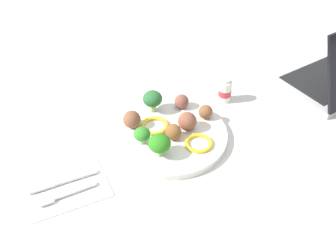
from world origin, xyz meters
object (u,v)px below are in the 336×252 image
at_px(meatball_near_rim, 173,132).
at_px(meatball_far_rim, 206,112).
at_px(fork, 64,194).
at_px(broccoli_floret_mid_right, 160,144).
at_px(meatball_mid_left, 182,101).
at_px(napkin, 66,188).
at_px(pepper_ring_front_right, 155,126).
at_px(broccoli_floret_front_left, 142,134).
at_px(yogurt_bottle, 225,91).
at_px(plate, 168,135).
at_px(broccoli_floret_back_right, 153,99).
at_px(meatball_back_left, 187,121).
at_px(pepper_ring_back_right, 199,143).
at_px(meatball_front_right, 132,119).
at_px(knife, 60,182).

relative_size(meatball_near_rim, meatball_far_rim, 1.08).
bearing_deg(fork, broccoli_floret_mid_right, 176.95).
relative_size(meatball_near_rim, fork, 0.31).
xyz_separation_m(meatball_mid_left, napkin, (0.35, 0.09, -0.03)).
relative_size(meatball_far_rim, pepper_ring_front_right, 0.52).
height_order(broccoli_floret_front_left, pepper_ring_front_right, broccoli_floret_front_left).
relative_size(meatball_far_rim, yogurt_bottle, 0.51).
xyz_separation_m(broccoli_floret_front_left, napkin, (0.20, 0.03, -0.04)).
xyz_separation_m(plate, broccoli_floret_back_right, (-0.01, -0.09, 0.04)).
distance_m(plate, broccoli_floret_back_right, 0.10).
bearing_deg(pepper_ring_front_right, plate, 116.29).
bearing_deg(fork, meatball_back_left, -174.42).
bearing_deg(yogurt_bottle, broccoli_floret_back_right, -12.89).
bearing_deg(meatball_near_rim, meatball_mid_left, -132.41).
height_order(plate, meatball_near_rim, meatball_near_rim).
height_order(meatball_far_rim, napkin, meatball_far_rim).
height_order(meatball_back_left, fork, meatball_back_left).
distance_m(napkin, yogurt_bottle, 0.48).
xyz_separation_m(broccoli_floret_mid_right, pepper_ring_front_right, (-0.04, -0.09, -0.03)).
bearing_deg(pepper_ring_back_right, meatball_far_rim, -134.31).
bearing_deg(pepper_ring_back_right, plate, -62.87).
distance_m(meatball_far_rim, yogurt_bottle, 0.11).
distance_m(broccoli_floret_front_left, meatball_front_right, 0.06).
xyz_separation_m(broccoli_floret_mid_right, fork, (0.22, -0.01, -0.04)).
distance_m(pepper_ring_back_right, yogurt_bottle, 0.21).
distance_m(meatball_front_right, napkin, 0.23).
bearing_deg(fork, napkin, -119.72).
bearing_deg(fork, meatball_front_right, -153.43).
bearing_deg(meatball_front_right, plate, 132.80).
relative_size(meatball_near_rim, pepper_ring_back_right, 0.58).
xyz_separation_m(pepper_ring_back_right, knife, (0.31, -0.07, -0.01)).
bearing_deg(meatball_back_left, plate, -13.75).
height_order(meatball_far_rim, pepper_ring_back_right, meatball_far_rim).
relative_size(pepper_ring_front_right, fork, 0.55).
relative_size(broccoli_floret_front_left, yogurt_bottle, 0.61).
bearing_deg(meatball_front_right, yogurt_bottle, 176.21).
xyz_separation_m(meatball_front_right, pepper_ring_front_right, (-0.04, 0.03, -0.02)).
xyz_separation_m(meatball_near_rim, meatball_back_left, (-0.05, -0.01, 0.00)).
relative_size(plate, meatball_mid_left, 7.81).
bearing_deg(knife, meatball_front_right, -161.19).
bearing_deg(napkin, broccoli_floret_mid_right, 172.17).
height_order(broccoli_floret_front_left, meatball_near_rim, broccoli_floret_front_left).
distance_m(plate, pepper_ring_front_right, 0.04).
bearing_deg(meatball_mid_left, meatball_far_rim, 112.05).
bearing_deg(broccoli_floret_mid_right, broccoli_floret_front_left, -76.66).
relative_size(plate, meatball_near_rim, 7.48).
bearing_deg(fork, broccoli_floret_back_right, -155.00).
xyz_separation_m(napkin, yogurt_bottle, (-0.47, -0.07, 0.03)).
relative_size(broccoli_floret_front_left, meatball_back_left, 0.95).
bearing_deg(broccoli_floret_back_right, meatball_front_right, 20.07).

